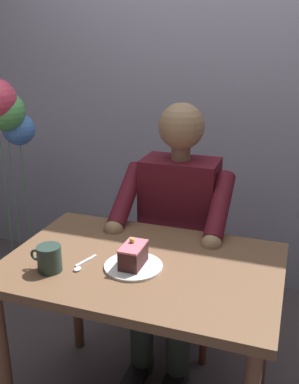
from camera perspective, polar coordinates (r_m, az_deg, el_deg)
The scene contains 9 objects.
cafe_rear_panel at distance 2.73m, azimuth 8.87°, elevation 18.55°, with size 6.40×0.12×3.00m, color #9F9EB6.
dining_table at distance 1.73m, azimuth -0.96°, elevation -11.89°, with size 1.04×0.70×0.73m.
chair at distance 2.32m, azimuth 4.43°, elevation -7.33°, with size 0.42×0.42×0.89m.
seated_person at distance 2.10m, azimuth 3.35°, elevation -5.17°, with size 0.53×0.58×1.26m.
dessert_plate at distance 1.64m, azimuth -2.12°, elevation -9.70°, with size 0.22×0.22×0.01m, color white.
cake_slice at distance 1.62m, azimuth -2.14°, elevation -8.26°, with size 0.08×0.13×0.10m.
coffee_cup at distance 1.64m, azimuth -13.03°, elevation -8.42°, with size 0.12×0.09×0.10m.
dessert_spoon at distance 1.67m, azimuth -8.91°, elevation -9.45°, with size 0.04×0.14×0.01m.
balloon_display at distance 2.54m, azimuth -18.26°, elevation 7.76°, with size 0.25×0.32×1.34m.
Camera 1 is at (-0.51, 1.38, 1.54)m, focal length 40.69 mm.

